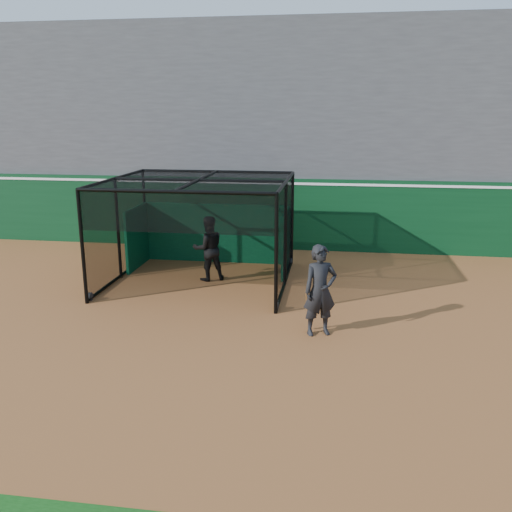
# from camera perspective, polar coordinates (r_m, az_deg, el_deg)

# --- Properties ---
(ground) EXTENTS (120.00, 120.00, 0.00)m
(ground) POSITION_cam_1_polar(r_m,az_deg,el_deg) (11.65, -5.19, -9.05)
(ground) COLOR #97582B
(ground) RESTS_ON ground
(outfield_wall) EXTENTS (50.00, 0.50, 2.50)m
(outfield_wall) POSITION_cam_1_polar(r_m,az_deg,el_deg) (19.32, 0.63, 4.65)
(outfield_wall) COLOR #0A3719
(outfield_wall) RESTS_ON ground
(grandstand) EXTENTS (50.00, 7.85, 8.95)m
(grandstand) POSITION_cam_1_polar(r_m,az_deg,el_deg) (22.76, 1.99, 14.26)
(grandstand) COLOR #4C4C4F
(grandstand) RESTS_ON ground
(batting_cage) EXTENTS (4.94, 4.63, 2.91)m
(batting_cage) POSITION_cam_1_polar(r_m,az_deg,el_deg) (15.38, -5.93, 2.55)
(batting_cage) COLOR black
(batting_cage) RESTS_ON ground
(batter) EXTENTS (1.14, 1.05, 1.88)m
(batter) POSITION_cam_1_polar(r_m,az_deg,el_deg) (15.59, -5.04, 0.81)
(batter) COLOR black
(batter) RESTS_ON ground
(on_deck_player) EXTENTS (0.86, 0.71, 2.01)m
(on_deck_player) POSITION_cam_1_polar(r_m,az_deg,el_deg) (11.76, 6.76, -3.63)
(on_deck_player) COLOR black
(on_deck_player) RESTS_ON ground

